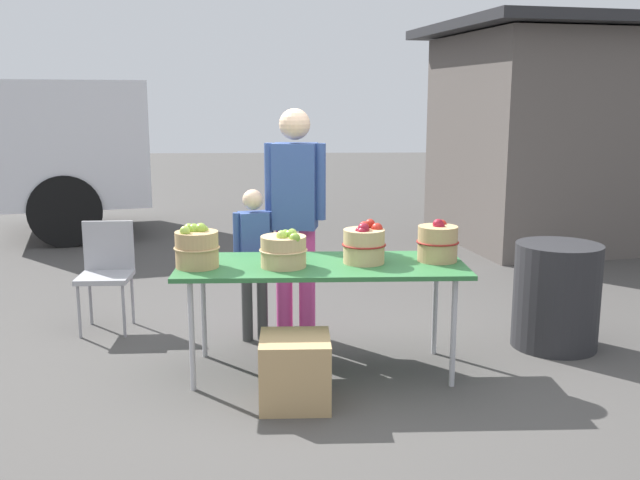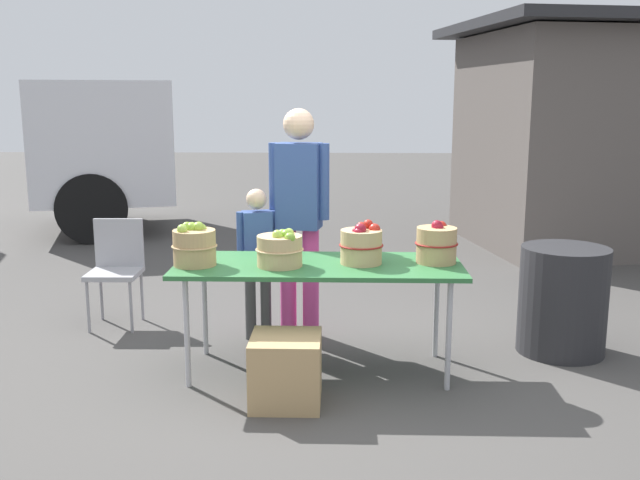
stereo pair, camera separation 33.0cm
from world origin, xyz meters
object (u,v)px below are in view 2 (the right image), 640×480
(apple_basket_red_0, at_px, (361,245))
(produce_crate, at_px, (286,370))
(vendor_adult, at_px, (299,205))
(apple_basket_red_1, at_px, (437,244))
(folding_chair, at_px, (116,263))
(child_customer, at_px, (257,252))
(apple_basket_green_1, at_px, (280,249))
(market_table, at_px, (319,270))
(apple_basket_green_0, at_px, (194,246))
(trash_barrel, at_px, (563,300))

(apple_basket_red_0, relative_size, produce_crate, 0.70)
(produce_crate, bearing_deg, vendor_adult, 89.59)
(apple_basket_red_1, relative_size, folding_chair, 0.33)
(apple_basket_red_1, bearing_deg, produce_crate, -148.60)
(vendor_adult, xyz_separation_m, child_customer, (-0.31, -0.08, -0.35))
(apple_basket_green_1, bearing_deg, market_table, 17.74)
(apple_basket_green_0, relative_size, trash_barrel, 0.38)
(vendor_adult, bearing_deg, apple_basket_red_1, 154.02)
(apple_basket_red_0, xyz_separation_m, trash_barrel, (1.48, 0.42, -0.49))
(apple_basket_red_0, height_order, child_customer, child_customer)
(apple_basket_green_1, bearing_deg, apple_basket_red_1, 7.39)
(child_customer, distance_m, trash_barrel, 2.28)
(market_table, height_order, vendor_adult, vendor_adult)
(market_table, height_order, apple_basket_green_1, apple_basket_green_1)
(apple_basket_green_0, distance_m, trash_barrel, 2.66)
(market_table, relative_size, folding_chair, 2.21)
(apple_basket_green_0, relative_size, apple_basket_green_1, 0.95)
(trash_barrel, bearing_deg, child_customer, 174.24)
(apple_basket_green_1, height_order, folding_chair, apple_basket_green_1)
(market_table, bearing_deg, child_customer, 126.60)
(apple_basket_green_0, distance_m, vendor_adult, 1.04)
(child_customer, relative_size, trash_barrel, 1.49)
(vendor_adult, bearing_deg, trash_barrel, -179.55)
(market_table, xyz_separation_m, apple_basket_red_0, (0.28, 0.01, 0.17))
(vendor_adult, relative_size, child_customer, 1.51)
(apple_basket_green_0, relative_size, produce_crate, 0.71)
(apple_basket_red_0, bearing_deg, apple_basket_red_1, 4.88)
(apple_basket_green_1, distance_m, vendor_adult, 0.83)
(apple_basket_green_0, height_order, produce_crate, apple_basket_green_0)
(apple_basket_red_0, relative_size, apple_basket_red_1, 1.03)
(vendor_adult, relative_size, folding_chair, 2.04)
(apple_basket_red_0, xyz_separation_m, folding_chair, (-1.96, 0.98, -0.37))
(apple_basket_green_0, relative_size, apple_basket_red_1, 1.04)
(vendor_adult, relative_size, trash_barrel, 2.25)
(apple_basket_green_1, relative_size, vendor_adult, 0.18)
(apple_basket_green_1, xyz_separation_m, apple_basket_red_1, (1.03, 0.13, 0.02))
(produce_crate, bearing_deg, trash_barrel, 26.40)
(apple_basket_red_1, xyz_separation_m, trash_barrel, (0.98, 0.37, -0.49))
(apple_basket_red_0, relative_size, folding_chair, 0.34)
(market_table, distance_m, apple_basket_red_0, 0.33)
(vendor_adult, xyz_separation_m, trash_barrel, (1.93, -0.30, -0.64))
(apple_basket_green_1, xyz_separation_m, produce_crate, (0.07, -0.45, -0.65))
(apple_basket_red_0, distance_m, child_customer, 1.02)
(apple_basket_red_0, distance_m, produce_crate, 0.98)
(market_table, distance_m, apple_basket_green_0, 0.83)
(trash_barrel, bearing_deg, produce_crate, -153.60)
(apple_basket_green_0, xyz_separation_m, vendor_adult, (0.64, 0.80, 0.15))
(market_table, distance_m, trash_barrel, 1.84)
(market_table, bearing_deg, produce_crate, -108.72)
(market_table, bearing_deg, folding_chair, 149.52)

